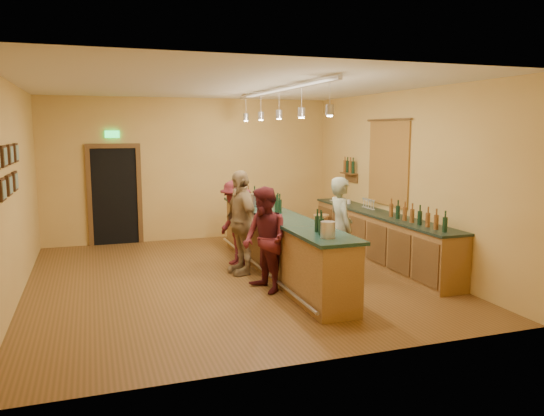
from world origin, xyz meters
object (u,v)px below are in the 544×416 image
object	(u,v)px
back_counter	(380,237)
customer_c	(236,223)
bartender	(341,228)
bar_stool	(321,221)
tasting_bar	(279,240)
customer_a	(265,240)
customer_b	(241,222)

from	to	relation	value
back_counter	customer_c	world-z (taller)	customer_c
bartender	bar_stool	xyz separation A→B (m)	(0.67, 2.28, -0.30)
customer_c	bar_stool	bearing A→B (deg)	102.52
tasting_bar	customer_c	distance (m)	1.01
customer_c	bar_stool	xyz separation A→B (m)	(2.13, 0.91, -0.24)
customer_a	bar_stool	xyz separation A→B (m)	(2.13, 2.64, -0.26)
customer_b	bar_stool	world-z (taller)	customer_b
back_counter	customer_c	xyz separation A→B (m)	(-2.65, 0.64, 0.31)
customer_a	customer_b	world-z (taller)	customer_b
tasting_bar	bar_stool	distance (m)	2.35
customer_b	customer_c	distance (m)	0.59
customer_b	back_counter	bearing A→B (deg)	80.04
bar_stool	tasting_bar	bearing A→B (deg)	-132.32
back_counter	customer_c	size ratio (longest dim) A/B	2.87
bartender	customer_c	distance (m)	2.00
customer_a	bar_stool	size ratio (longest dim) A/B	2.33
bar_stool	customer_b	bearing A→B (deg)	-145.78
customer_c	bartender	bearing A→B (deg)	36.32
back_counter	customer_a	size ratio (longest dim) A/B	2.79
back_counter	customer_b	bearing A→B (deg)	178.69
bartender	customer_b	distance (m)	1.72
back_counter	tasting_bar	distance (m)	2.12
tasting_bar	customer_a	world-z (taller)	customer_a
back_counter	customer_a	xyz separation A→B (m)	(-2.65, -1.09, 0.33)
customer_a	customer_b	distance (m)	1.15
back_counter	bartender	distance (m)	1.44
back_counter	customer_c	distance (m)	2.75
customer_a	bar_stool	bearing A→B (deg)	128.96
back_counter	bar_stool	world-z (taller)	back_counter
customer_c	back_counter	bearing A→B (deg)	65.70
bartender	customer_a	distance (m)	1.51
back_counter	bartender	bearing A→B (deg)	-148.75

